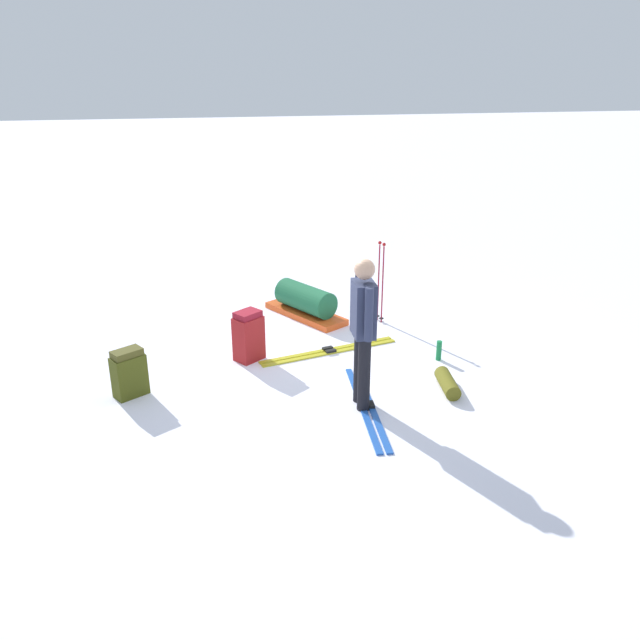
% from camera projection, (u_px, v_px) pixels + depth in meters
% --- Properties ---
extents(ground_plane, '(80.00, 80.00, 0.00)m').
position_uv_depth(ground_plane, '(320.00, 372.00, 8.00)').
color(ground_plane, white).
extents(skier_standing, '(0.57, 0.23, 1.70)m').
position_uv_depth(skier_standing, '(363.00, 326.00, 6.89)').
color(skier_standing, black).
rests_on(skier_standing, ground_plane).
extents(ski_pair_near, '(1.90, 0.32, 0.05)m').
position_uv_depth(ski_pair_near, '(367.00, 406.00, 7.18)').
color(ski_pair_near, '#1F50AB').
rests_on(ski_pair_near, ground_plane).
extents(ski_pair_far, '(0.60, 1.92, 0.05)m').
position_uv_depth(ski_pair_far, '(329.00, 351.00, 8.56)').
color(ski_pair_far, gold).
rests_on(ski_pair_far, ground_plane).
extents(backpack_large_dark, '(0.37, 0.42, 0.57)m').
position_uv_depth(backpack_large_dark, '(129.00, 373.00, 7.35)').
color(backpack_large_dark, '#404511').
rests_on(backpack_large_dark, ground_plane).
extents(backpack_bright, '(0.41, 0.43, 0.66)m').
position_uv_depth(backpack_bright, '(249.00, 336.00, 8.24)').
color(backpack_bright, maroon).
rests_on(backpack_bright, ground_plane).
extents(ski_poles_planted_near, '(0.17, 0.10, 1.21)m').
position_uv_depth(ski_poles_planted_near, '(381.00, 278.00, 9.34)').
color(ski_poles_planted_near, maroon).
rests_on(ski_poles_planted_near, ground_plane).
extents(gear_sled, '(1.43, 1.10, 0.49)m').
position_uv_depth(gear_sled, '(306.00, 302.00, 9.68)').
color(gear_sled, '#E5501B').
rests_on(gear_sled, ground_plane).
extents(sleeping_mat_rolled, '(0.57, 0.25, 0.18)m').
position_uv_depth(sleeping_mat_rolled, '(447.00, 383.00, 7.54)').
color(sleeping_mat_rolled, brown).
rests_on(sleeping_mat_rolled, ground_plane).
extents(thermos_bottle, '(0.07, 0.07, 0.26)m').
position_uv_depth(thermos_bottle, '(439.00, 351.00, 8.29)').
color(thermos_bottle, '#147639').
rests_on(thermos_bottle, ground_plane).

